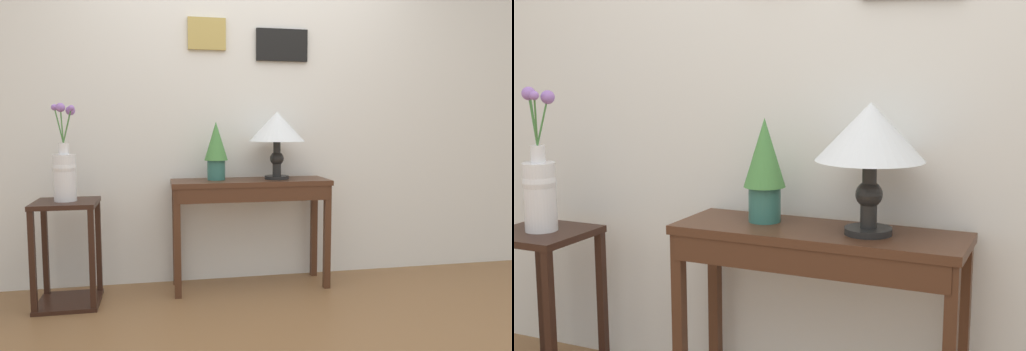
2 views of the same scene
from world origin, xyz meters
TOP-DOWN VIEW (x-y plane):
  - back_wall_with_art at (0.00, 1.39)m, footprint 9.00×0.13m
  - console_table at (0.01, 1.10)m, footprint 1.12×0.36m
  - table_lamp at (0.21, 1.12)m, footprint 0.40×0.40m
  - potted_plant_on_console at (-0.23, 1.16)m, footprint 0.17×0.17m
  - pedestal_stand_left at (-1.21, 1.00)m, footprint 0.39×0.39m
  - flower_vase_tall at (-1.21, 1.00)m, footprint 0.16×0.17m

SIDE VIEW (x-z plane):
  - pedestal_stand_left at x=-1.21m, z-range 0.00..0.68m
  - console_table at x=0.01m, z-range 0.26..1.05m
  - flower_vase_tall at x=-1.21m, z-range 0.57..1.19m
  - potted_plant_on_console at x=-0.23m, z-range 0.80..1.22m
  - table_lamp at x=0.21m, z-range 0.90..1.38m
  - back_wall_with_art at x=0.00m, z-range 0.00..2.80m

